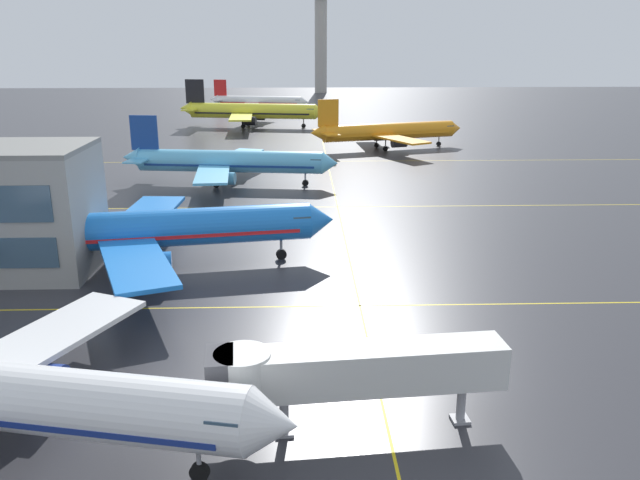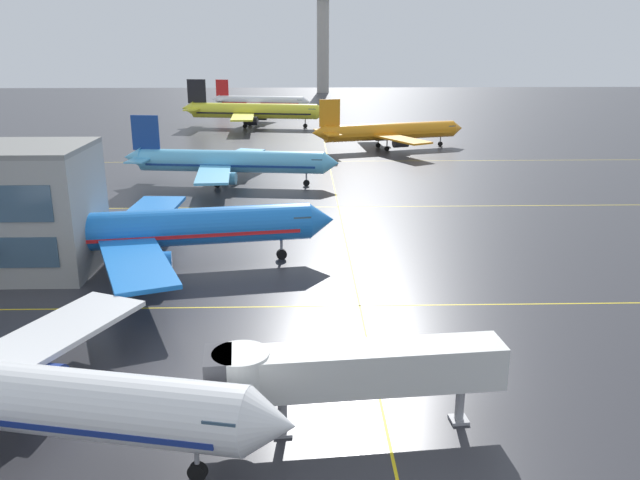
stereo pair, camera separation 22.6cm
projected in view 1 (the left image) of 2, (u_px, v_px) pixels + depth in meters
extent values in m
cone|color=white|center=(274.00, 424.00, 33.30)|extent=(3.24, 4.09, 3.64)
cube|color=white|center=(49.00, 337.00, 44.30)|extent=(10.60, 15.47, 0.39)
cylinder|color=navy|center=(40.00, 378.00, 41.45)|extent=(3.68, 2.70, 2.05)
cube|color=#385166|center=(231.00, 411.00, 33.52)|extent=(2.43, 3.71, 0.68)
cylinder|color=#99999E|center=(199.00, 455.00, 34.72)|extent=(0.27, 0.27, 1.61)
cylinder|color=black|center=(200.00, 472.00, 35.04)|extent=(1.14, 0.65, 1.08)
cylinder|color=blue|center=(152.00, 229.00, 66.65)|extent=(32.95, 9.06, 3.89)
cone|color=blue|center=(321.00, 220.00, 69.85)|extent=(3.23, 4.19, 3.81)
cube|color=blue|center=(136.00, 263.00, 58.49)|extent=(10.51, 16.23, 0.41)
cube|color=blue|center=(148.00, 214.00, 74.79)|extent=(6.07, 15.59, 0.41)
cylinder|color=blue|center=(153.00, 263.00, 62.28)|extent=(3.78, 2.68, 2.15)
cylinder|color=blue|center=(158.00, 232.00, 72.25)|extent=(3.78, 2.68, 2.15)
cube|color=#385166|center=(300.00, 216.00, 69.26)|extent=(2.39, 3.83, 0.72)
cube|color=red|center=(153.00, 233.00, 66.79)|extent=(30.37, 8.68, 0.37)
cylinder|color=#99999E|center=(281.00, 244.00, 69.80)|extent=(0.29, 0.29, 1.69)
cylinder|color=black|center=(281.00, 254.00, 70.14)|extent=(1.18, 0.63, 1.13)
cylinder|color=#99999E|center=(132.00, 261.00, 64.53)|extent=(0.29, 0.29, 1.69)
cylinder|color=black|center=(133.00, 272.00, 64.87)|extent=(1.18, 0.63, 1.13)
cylinder|color=#99999E|center=(136.00, 245.00, 69.52)|extent=(0.29, 0.29, 1.69)
cylinder|color=black|center=(137.00, 255.00, 69.85)|extent=(1.18, 0.63, 1.13)
cylinder|color=#5BB7E5|center=(230.00, 161.00, 104.94)|extent=(30.22, 7.37, 3.56)
cone|color=#5BB7E5|center=(330.00, 163.00, 103.43)|extent=(2.87, 3.78, 3.49)
cone|color=#5BB7E5|center=(132.00, 157.00, 106.36)|extent=(3.41, 3.74, 3.39)
cube|color=navy|center=(144.00, 133.00, 104.93)|extent=(4.51, 0.91, 5.63)
cube|color=#5BB7E5|center=(137.00, 161.00, 103.50)|extent=(3.60, 5.22, 0.23)
cube|color=#5BB7E5|center=(149.00, 154.00, 108.85)|extent=(3.60, 5.22, 0.23)
cube|color=#5BB7E5|center=(212.00, 174.00, 97.62)|extent=(6.00, 14.42, 0.38)
cube|color=#5BB7E5|center=(236.00, 156.00, 112.77)|extent=(9.26, 14.89, 0.38)
cylinder|color=#5BB7E5|center=(225.00, 178.00, 100.82)|extent=(3.41, 2.36, 1.97)
cylinder|color=#5BB7E5|center=(239.00, 166.00, 110.09)|extent=(3.41, 2.36, 1.97)
cube|color=#385166|center=(317.00, 160.00, 103.48)|extent=(2.09, 3.47, 0.66)
cube|color=navy|center=(231.00, 164.00, 105.07)|extent=(27.85, 7.10, 0.34)
cylinder|color=#99999E|center=(305.00, 177.00, 104.49)|extent=(0.26, 0.26, 1.55)
cylinder|color=black|center=(305.00, 183.00, 104.80)|extent=(1.08, 0.55, 1.03)
cylinder|color=#99999E|center=(216.00, 178.00, 103.48)|extent=(0.26, 0.26, 1.55)
cylinder|color=black|center=(216.00, 184.00, 103.79)|extent=(1.08, 0.55, 1.03)
cylinder|color=#99999E|center=(223.00, 172.00, 108.12)|extent=(0.26, 0.26, 1.55)
cylinder|color=black|center=(224.00, 178.00, 108.42)|extent=(1.08, 0.55, 1.03)
cylinder|color=orange|center=(389.00, 131.00, 139.00)|extent=(29.37, 11.62, 3.51)
cone|color=orange|center=(456.00, 128.00, 143.71)|extent=(3.27, 3.97, 3.44)
cone|color=orange|center=(317.00, 133.00, 134.11)|extent=(3.77, 4.03, 3.34)
cube|color=orange|center=(328.00, 113.00, 133.63)|extent=(4.35, 1.56, 5.54)
cube|color=orange|center=(330.00, 134.00, 132.16)|extent=(4.18, 5.44, 0.22)
cube|color=orange|center=(322.00, 131.00, 137.19)|extent=(4.18, 5.44, 0.22)
cube|color=orange|center=(401.00, 139.00, 131.77)|extent=(10.78, 14.48, 0.37)
cube|color=orange|center=(371.00, 129.00, 146.03)|extent=(5.81, 14.17, 0.37)
cylinder|color=#333338|center=(399.00, 143.00, 135.22)|extent=(3.56, 2.74, 1.94)
cylinder|color=#333338|center=(381.00, 136.00, 143.94)|extent=(3.56, 2.74, 1.94)
cube|color=#385166|center=(447.00, 126.00, 142.93)|extent=(2.50, 3.57, 0.65)
cube|color=orange|center=(389.00, 133.00, 139.13)|extent=(27.11, 10.99, 0.33)
cylinder|color=#99999E|center=(439.00, 139.00, 143.21)|extent=(0.26, 0.26, 1.52)
cylinder|color=black|center=(439.00, 144.00, 143.52)|extent=(1.09, 0.68, 1.02)
cylinder|color=#99999E|center=(386.00, 144.00, 136.95)|extent=(0.26, 0.26, 1.52)
cylinder|color=black|center=(385.00, 149.00, 137.26)|extent=(1.09, 0.68, 1.02)
cylinder|color=#99999E|center=(377.00, 141.00, 141.32)|extent=(0.26, 0.26, 1.52)
cylinder|color=black|center=(377.00, 145.00, 141.62)|extent=(1.09, 0.68, 1.02)
cylinder|color=yellow|center=(253.00, 111.00, 172.86)|extent=(33.81, 9.32, 3.99)
cone|color=yellow|center=(320.00, 112.00, 170.61)|extent=(3.32, 4.30, 3.91)
cone|color=yellow|center=(186.00, 108.00, 175.02)|extent=(3.92, 4.28, 3.79)
cube|color=black|center=(195.00, 91.00, 173.34)|extent=(5.04, 1.18, 6.30)
cube|color=yellow|center=(190.00, 110.00, 171.77)|extent=(4.19, 5.93, 0.25)
cube|color=yellow|center=(197.00, 107.00, 177.73)|extent=(4.19, 5.93, 0.25)
cube|color=yellow|center=(241.00, 117.00, 164.73)|extent=(6.22, 16.00, 0.42)
cube|color=yellow|center=(257.00, 110.00, 181.63)|extent=(10.79, 16.66, 0.42)
cylinder|color=black|center=(249.00, 121.00, 168.26)|extent=(3.88, 2.75, 2.21)
cylinder|color=black|center=(258.00, 116.00, 178.60)|extent=(3.88, 2.75, 2.21)
cube|color=#385166|center=(311.00, 109.00, 170.74)|extent=(2.45, 3.93, 0.74)
cube|color=black|center=(253.00, 113.00, 173.01)|extent=(31.16, 8.93, 0.38)
cylinder|color=#99999E|center=(304.00, 121.00, 171.94)|extent=(0.29, 0.29, 1.73)
cylinder|color=black|center=(304.00, 126.00, 172.28)|extent=(1.22, 0.65, 1.16)
cylinder|color=#99999E|center=(243.00, 122.00, 171.30)|extent=(0.29, 0.29, 1.73)
cylinder|color=black|center=(243.00, 126.00, 171.65)|extent=(1.22, 0.65, 1.16)
cylinder|color=#99999E|center=(248.00, 119.00, 176.47)|extent=(0.29, 0.29, 1.73)
cylinder|color=black|center=(248.00, 124.00, 176.82)|extent=(1.22, 0.65, 1.16)
cylinder|color=white|center=(259.00, 101.00, 207.55)|extent=(27.55, 8.86, 3.26)
cone|color=white|center=(305.00, 102.00, 205.06)|extent=(2.84, 3.59, 3.20)
cone|color=white|center=(214.00, 99.00, 209.98)|extent=(3.33, 3.60, 3.10)
cube|color=red|center=(220.00, 88.00, 208.51)|extent=(4.10, 1.15, 5.15)
cube|color=white|center=(217.00, 100.00, 207.26)|extent=(3.61, 4.93, 0.21)
cube|color=white|center=(222.00, 99.00, 212.10)|extent=(3.61, 4.93, 0.21)
cube|color=white|center=(250.00, 105.00, 200.99)|extent=(4.49, 12.89, 0.34)
cube|color=white|center=(263.00, 101.00, 214.70)|extent=(9.30, 13.58, 0.34)
cylinder|color=#4C4C51|center=(256.00, 108.00, 203.81)|extent=(3.23, 2.37, 1.80)
cylinder|color=#4C4C51|center=(264.00, 105.00, 212.20)|extent=(3.23, 2.37, 1.80)
cube|color=#385166|center=(299.00, 100.00, 205.25)|extent=(2.13, 3.26, 0.60)
cube|color=red|center=(259.00, 102.00, 207.67)|extent=(25.41, 8.43, 0.31)
cylinder|color=#99999E|center=(293.00, 108.00, 206.30)|extent=(0.24, 0.24, 1.42)
cylinder|color=black|center=(293.00, 112.00, 206.58)|extent=(1.00, 0.57, 0.94)
cylinder|color=#99999E|center=(252.00, 108.00, 206.37)|extent=(0.24, 0.24, 1.42)
cylinder|color=black|center=(253.00, 111.00, 206.65)|extent=(1.00, 0.57, 0.94)
cylinder|color=#99999E|center=(256.00, 107.00, 210.56)|extent=(0.24, 0.24, 1.42)
cylinder|color=black|center=(256.00, 110.00, 210.84)|extent=(1.00, 0.57, 0.94)
cube|color=yellow|center=(360.00, 306.00, 58.12)|extent=(139.97, 0.20, 0.01)
cube|color=yellow|center=(337.00, 207.00, 92.10)|extent=(139.97, 0.20, 0.01)
cube|color=yellow|center=(327.00, 161.00, 126.08)|extent=(139.97, 0.20, 0.01)
cube|color=yellow|center=(346.00, 245.00, 75.11)|extent=(0.20, 156.71, 0.01)
cube|color=silver|center=(375.00, 368.00, 38.82)|extent=(15.96, 4.18, 2.70)
cylinder|color=silver|center=(243.00, 376.00, 37.88)|extent=(3.38, 3.38, 2.97)
cube|color=#47474C|center=(220.00, 377.00, 37.72)|extent=(1.87, 3.11, 2.97)
cylinder|color=#99999E|center=(284.00, 404.00, 38.77)|extent=(0.56, 0.56, 4.10)
cube|color=#99999E|center=(284.00, 432.00, 39.35)|extent=(1.20, 1.20, 0.20)
cylinder|color=#99999E|center=(462.00, 392.00, 40.09)|extent=(0.56, 0.56, 4.10)
cube|color=#99999E|center=(460.00, 419.00, 40.67)|extent=(1.20, 1.20, 0.20)
cylinder|color=#ADA89E|center=(321.00, 46.00, 277.66)|extent=(5.20, 5.20, 39.07)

